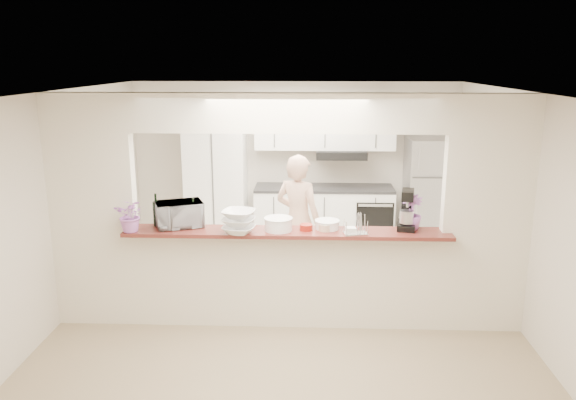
# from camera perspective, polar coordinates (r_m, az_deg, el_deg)

# --- Properties ---
(floor) EXTENTS (6.00, 6.00, 0.00)m
(floor) POSITION_cam_1_polar(r_m,az_deg,el_deg) (6.30, -0.09, -12.48)
(floor) COLOR #9C8669
(floor) RESTS_ON ground
(tile_overlay) EXTENTS (5.00, 2.90, 0.01)m
(tile_overlay) POSITION_cam_1_polar(r_m,az_deg,el_deg) (7.72, 0.40, -7.31)
(tile_overlay) COLOR beige
(tile_overlay) RESTS_ON floor
(partition) EXTENTS (5.00, 0.15, 2.50)m
(partition) POSITION_cam_1_polar(r_m,az_deg,el_deg) (5.79, -0.09, 0.75)
(partition) COLOR white
(partition) RESTS_ON floor
(bar_counter) EXTENTS (3.40, 0.38, 1.09)m
(bar_counter) POSITION_cam_1_polar(r_m,az_deg,el_deg) (6.06, -0.09, -7.63)
(bar_counter) COLOR white
(bar_counter) RESTS_ON floor
(kitchen_cabinets) EXTENTS (3.15, 0.62, 2.25)m
(kitchen_cabinets) POSITION_cam_1_polar(r_m,az_deg,el_deg) (8.57, -0.57, 1.64)
(kitchen_cabinets) COLOR white
(kitchen_cabinets) RESTS_ON floor
(refrigerator) EXTENTS (0.75, 0.70, 1.70)m
(refrigerator) POSITION_cam_1_polar(r_m,az_deg,el_deg) (8.70, 14.28, 0.56)
(refrigerator) COLOR #9D9CA1
(refrigerator) RESTS_ON floor
(flower_left) EXTENTS (0.33, 0.29, 0.35)m
(flower_left) POSITION_cam_1_polar(r_m,az_deg,el_deg) (5.99, -15.64, -1.48)
(flower_left) COLOR #D06EBC
(flower_left) RESTS_ON bar_counter
(wine_bottle_a) EXTENTS (0.07, 0.07, 0.35)m
(wine_bottle_a) POSITION_cam_1_polar(r_m,az_deg,el_deg) (6.14, -13.23, -1.31)
(wine_bottle_a) COLOR black
(wine_bottle_a) RESTS_ON bar_counter
(wine_bottle_b) EXTENTS (0.06, 0.06, 0.31)m
(wine_bottle_b) POSITION_cam_1_polar(r_m,az_deg,el_deg) (6.05, -9.57, -1.52)
(wine_bottle_b) COLOR black
(wine_bottle_b) RESTS_ON bar_counter
(toaster_oven) EXTENTS (0.57, 0.49, 0.27)m
(toaster_oven) POSITION_cam_1_polar(r_m,az_deg,el_deg) (6.06, -11.00, -1.44)
(toaster_oven) COLOR #9E9EA3
(toaster_oven) RESTS_ON bar_counter
(serving_bowls) EXTENTS (0.39, 0.39, 0.24)m
(serving_bowls) POSITION_cam_1_polar(r_m,az_deg,el_deg) (5.74, -5.03, -2.25)
(serving_bowls) COLOR white
(serving_bowls) RESTS_ON bar_counter
(plate_stack_a) EXTENTS (0.30, 0.30, 0.14)m
(plate_stack_a) POSITION_cam_1_polar(r_m,az_deg,el_deg) (5.84, -0.98, -2.45)
(plate_stack_a) COLOR white
(plate_stack_a) RESTS_ON bar_counter
(plate_stack_b) EXTENTS (0.26, 0.26, 0.09)m
(plate_stack_b) POSITION_cam_1_polar(r_m,az_deg,el_deg) (5.91, 4.00, -2.49)
(plate_stack_b) COLOR white
(plate_stack_b) RESTS_ON bar_counter
(red_bowl) EXTENTS (0.13, 0.13, 0.06)m
(red_bowl) POSITION_cam_1_polar(r_m,az_deg,el_deg) (5.85, 1.86, -2.78)
(red_bowl) COLOR maroon
(red_bowl) RESTS_ON bar_counter
(tan_bowl) EXTENTS (0.15, 0.15, 0.07)m
(tan_bowl) POSITION_cam_1_polar(r_m,az_deg,el_deg) (5.86, 3.82, -2.76)
(tan_bowl) COLOR #C7AD8C
(tan_bowl) RESTS_ON bar_counter
(utensil_caddy) EXTENTS (0.25, 0.17, 0.22)m
(utensil_caddy) POSITION_cam_1_polar(r_m,az_deg,el_deg) (5.74, 6.88, -2.58)
(utensil_caddy) COLOR silver
(utensil_caddy) RESTS_ON bar_counter
(stand_mixer) EXTENTS (0.23, 0.32, 0.42)m
(stand_mixer) POSITION_cam_1_polar(r_m,az_deg,el_deg) (5.99, 12.00, -1.13)
(stand_mixer) COLOR black
(stand_mixer) RESTS_ON bar_counter
(flower_right) EXTENTS (0.26, 0.26, 0.37)m
(flower_right) POSITION_cam_1_polar(r_m,az_deg,el_deg) (5.98, 12.47, -1.23)
(flower_right) COLOR #D173D5
(flower_right) RESTS_ON bar_counter
(person) EXTENTS (0.73, 0.63, 1.68)m
(person) POSITION_cam_1_polar(r_m,az_deg,el_deg) (7.10, 1.03, -2.12)
(person) COLOR #DEAB90
(person) RESTS_ON floor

